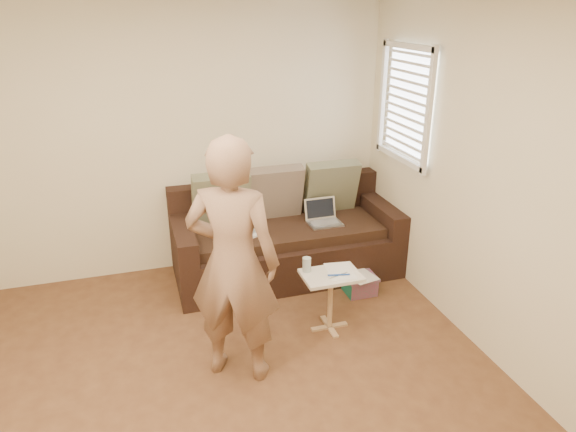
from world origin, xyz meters
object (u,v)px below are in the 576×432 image
object	(u,v)px
laptop_silver	(325,224)
striped_box	(359,283)
sofa	(286,234)
side_table	(330,301)
drinking_glass	(307,265)
person	(233,262)
laptop_white	(244,236)

from	to	relation	value
laptop_silver	striped_box	world-z (taller)	laptop_silver
sofa	laptop_silver	distance (m)	0.39
side_table	striped_box	size ratio (longest dim) A/B	1.75
laptop_silver	sofa	bearing A→B (deg)	166.09
laptop_silver	drinking_glass	bearing A→B (deg)	-120.84
laptop_silver	side_table	bearing A→B (deg)	-109.22
person	laptop_white	bearing A→B (deg)	-77.13
person	striped_box	xyz separation A→B (m)	(1.34, 0.77, -0.81)
sofa	striped_box	bearing A→B (deg)	-46.64
laptop_silver	side_table	world-z (taller)	laptop_silver
drinking_glass	person	bearing A→B (deg)	-149.04
drinking_glass	striped_box	xyz separation A→B (m)	(0.66, 0.36, -0.48)
laptop_silver	striped_box	bearing A→B (deg)	-71.99
laptop_white	side_table	size ratio (longest dim) A/B	0.62
laptop_silver	laptop_white	size ratio (longest dim) A/B	1.01
person	striped_box	distance (m)	1.74
laptop_silver	drinking_glass	distance (m)	0.99
laptop_white	striped_box	distance (m)	1.18
person	striped_box	world-z (taller)	person
side_table	person	bearing A→B (deg)	-160.48
person	side_table	size ratio (longest dim) A/B	3.50
laptop_white	drinking_glass	size ratio (longest dim) A/B	2.68
laptop_white	person	world-z (taller)	person
laptop_white	side_table	bearing A→B (deg)	-90.10
side_table	drinking_glass	bearing A→B (deg)	148.91
striped_box	person	bearing A→B (deg)	-150.00
sofa	side_table	distance (m)	1.06
laptop_white	person	xyz separation A→B (m)	(-0.34, -1.24, 0.38)
drinking_glass	laptop_white	bearing A→B (deg)	112.38
striped_box	drinking_glass	bearing A→B (deg)	-151.00
side_table	laptop_silver	bearing A→B (deg)	71.92
person	drinking_glass	size ratio (longest dim) A/B	15.06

